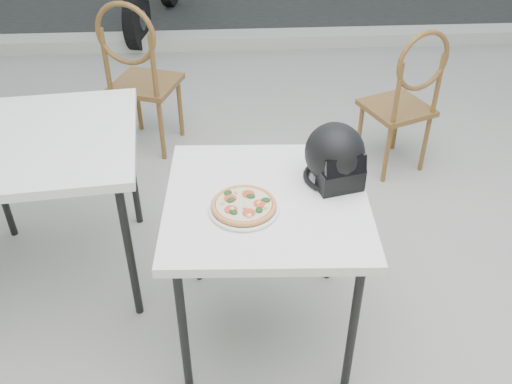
{
  "coord_description": "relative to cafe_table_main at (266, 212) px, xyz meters",
  "views": [
    {
      "loc": [
        -0.5,
        -2.32,
        2.13
      ],
      "look_at": [
        -0.39,
        -0.54,
        0.82
      ],
      "focal_mm": 40.0,
      "sensor_mm": 36.0,
      "label": 1
    }
  ],
  "objects": [
    {
      "name": "cafe_chair_main",
      "position": [
        0.96,
        1.29,
        -0.15
      ],
      "size": [
        0.49,
        0.49,
        0.99
      ],
      "rotation": [
        0.0,
        0.0,
        3.53
      ],
      "color": "brown",
      "rests_on": "ground"
    },
    {
      "name": "ground",
      "position": [
        0.34,
        0.51,
        -0.7
      ],
      "size": [
        80.0,
        80.0,
        0.0
      ],
      "primitive_type": "plane",
      "color": "#9A9792",
      "rests_on": "ground"
    },
    {
      "name": "helmet",
      "position": [
        0.29,
        0.11,
        0.18
      ],
      "size": [
        0.3,
        0.31,
        0.25
      ],
      "rotation": [
        0.0,
        0.0,
        0.23
      ],
      "color": "black",
      "rests_on": "cafe_table_main"
    },
    {
      "name": "curb",
      "position": [
        0.34,
        3.51,
        -0.64
      ],
      "size": [
        30.0,
        0.25,
        0.12
      ],
      "primitive_type": "cube",
      "color": "#A9A69E",
      "rests_on": "ground"
    },
    {
      "name": "plate",
      "position": [
        -0.09,
        -0.08,
        0.08
      ],
      "size": [
        0.32,
        0.32,
        0.02
      ],
      "rotation": [
        0.0,
        0.0,
        -0.19
      ],
      "color": "white",
      "rests_on": "cafe_table_main"
    },
    {
      "name": "cafe_chair_side",
      "position": [
        -0.71,
        1.66,
        -0.11
      ],
      "size": [
        0.52,
        0.52,
        1.07
      ],
      "rotation": [
        0.0,
        0.0,
        2.8
      ],
      "color": "brown",
      "rests_on": "ground"
    },
    {
      "name": "pizza",
      "position": [
        -0.09,
        -0.08,
        0.1
      ],
      "size": [
        0.31,
        0.31,
        0.03
      ],
      "rotation": [
        0.0,
        0.0,
        -0.25
      ],
      "color": "#DA8C4F",
      "rests_on": "plate"
    },
    {
      "name": "cafe_table_side",
      "position": [
        -1.0,
        0.45,
        0.05
      ],
      "size": [
        0.94,
        0.94,
        0.82
      ],
      "rotation": [
        0.0,
        0.0,
        0.1
      ],
      "color": "white",
      "rests_on": "ground"
    },
    {
      "name": "cafe_table_main",
      "position": [
        0.0,
        0.0,
        0.0
      ],
      "size": [
        0.84,
        0.84,
        0.77
      ],
      "rotation": [
        0.0,
        0.0,
        -0.04
      ],
      "color": "white",
      "rests_on": "ground"
    }
  ]
}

